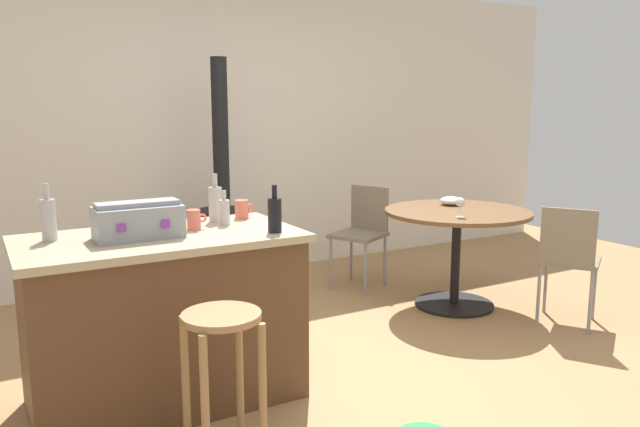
# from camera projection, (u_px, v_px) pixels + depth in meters

# --- Properties ---
(ground_plane) EXTENTS (8.80, 8.80, 0.00)m
(ground_plane) POSITION_uv_depth(u_px,v_px,m) (364.00, 367.00, 3.72)
(ground_plane) COLOR #A37A4C
(back_wall) EXTENTS (8.00, 0.10, 2.70)m
(back_wall) POSITION_uv_depth(u_px,v_px,m) (216.00, 129.00, 5.56)
(back_wall) COLOR silver
(back_wall) RESTS_ON ground_plane
(kitchen_island) EXTENTS (1.41, 0.76, 0.90)m
(kitchen_island) POSITION_uv_depth(u_px,v_px,m) (164.00, 319.00, 3.23)
(kitchen_island) COLOR brown
(kitchen_island) RESTS_ON ground_plane
(wooden_stool) EXTENTS (0.34, 0.34, 0.68)m
(wooden_stool) POSITION_uv_depth(u_px,v_px,m) (222.00, 353.00, 2.66)
(wooden_stool) COLOR #A37A4C
(wooden_stool) RESTS_ON ground_plane
(dining_table) EXTENTS (1.12, 1.12, 0.77)m
(dining_table) POSITION_uv_depth(u_px,v_px,m) (457.00, 233.00, 4.76)
(dining_table) COLOR black
(dining_table) RESTS_ON ground_plane
(folding_chair_near) EXTENTS (0.54, 0.54, 0.87)m
(folding_chair_near) POSITION_uv_depth(u_px,v_px,m) (362.00, 228.00, 5.31)
(folding_chair_near) COLOR #7F705B
(folding_chair_near) RESTS_ON ground_plane
(folding_chair_far) EXTENTS (0.55, 0.55, 0.87)m
(folding_chair_far) POSITION_uv_depth(u_px,v_px,m) (569.00, 256.00, 4.33)
(folding_chair_far) COLOR #7F705B
(folding_chair_far) RESTS_ON ground_plane
(wood_stove) EXTENTS (0.44, 0.45, 1.94)m
(wood_stove) POSITION_uv_depth(u_px,v_px,m) (223.00, 236.00, 5.11)
(wood_stove) COLOR black
(wood_stove) RESTS_ON ground_plane
(toolbox) EXTENTS (0.42, 0.23, 0.19)m
(toolbox) POSITION_uv_depth(u_px,v_px,m) (138.00, 221.00, 3.07)
(toolbox) COLOR gray
(toolbox) RESTS_ON kitchen_island
(bottle_0) EXTENTS (0.06, 0.06, 0.19)m
(bottle_0) POSITION_uv_depth(u_px,v_px,m) (225.00, 212.00, 3.41)
(bottle_0) COLOR #B7B2AD
(bottle_0) RESTS_ON kitchen_island
(bottle_1) EXTENTS (0.08, 0.08, 0.28)m
(bottle_1) POSITION_uv_depth(u_px,v_px,m) (215.00, 203.00, 3.50)
(bottle_1) COLOR #B7B2AD
(bottle_1) RESTS_ON kitchen_island
(bottle_2) EXTENTS (0.07, 0.07, 0.25)m
(bottle_2) POSITION_uv_depth(u_px,v_px,m) (275.00, 214.00, 3.21)
(bottle_2) COLOR black
(bottle_2) RESTS_ON kitchen_island
(bottle_3) EXTENTS (0.07, 0.07, 0.28)m
(bottle_3) POSITION_uv_depth(u_px,v_px,m) (48.00, 219.00, 3.01)
(bottle_3) COLOR #B7B2AD
(bottle_3) RESTS_ON kitchen_island
(cup_0) EXTENTS (0.11, 0.07, 0.11)m
(cup_0) POSITION_uv_depth(u_px,v_px,m) (194.00, 220.00, 3.28)
(cup_0) COLOR #DB6651
(cup_0) RESTS_ON kitchen_island
(cup_1) EXTENTS (0.12, 0.08, 0.11)m
(cup_1) POSITION_uv_depth(u_px,v_px,m) (242.00, 209.00, 3.61)
(cup_1) COLOR #DB6651
(cup_1) RESTS_ON kitchen_island
(wine_glass) EXTENTS (0.07, 0.07, 0.14)m
(wine_glass) POSITION_uv_depth(u_px,v_px,m) (460.00, 203.00, 4.41)
(wine_glass) COLOR silver
(wine_glass) RESTS_ON dining_table
(serving_bowl) EXTENTS (0.18, 0.18, 0.07)m
(serving_bowl) POSITION_uv_depth(u_px,v_px,m) (451.00, 201.00, 4.96)
(serving_bowl) COLOR white
(serving_bowl) RESTS_ON dining_table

